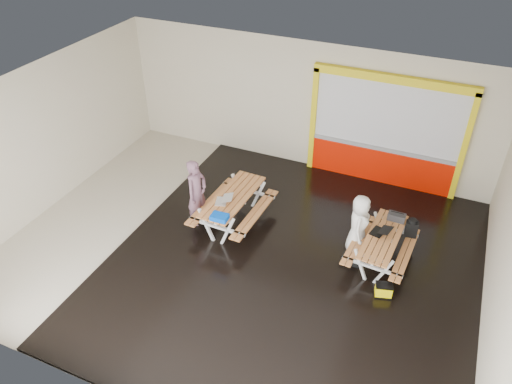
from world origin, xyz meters
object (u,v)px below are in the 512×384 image
at_px(picnic_table_right, 382,242).
at_px(dark_case, 351,259).
at_px(blue_pouch, 220,217).
at_px(picnic_table_left, 233,203).
at_px(toolbox, 397,217).
at_px(laptop_right, 381,231).
at_px(fluke_bag, 384,290).
at_px(person_left, 197,193).
at_px(backpack, 411,228).
at_px(person_right, 359,225).
at_px(laptop_left, 224,200).

relative_size(picnic_table_right, dark_case, 4.75).
height_order(picnic_table_right, blue_pouch, blue_pouch).
bearing_deg(picnic_table_left, toolbox, 11.25).
relative_size(laptop_right, toolbox, 1.24).
distance_m(toolbox, dark_case, 1.32).
relative_size(picnic_table_right, fluke_bag, 4.93).
bearing_deg(blue_pouch, person_left, 145.87).
distance_m(backpack, dark_case, 1.44).
distance_m(toolbox, backpack, 0.39).
height_order(person_left, person_right, person_left).
xyz_separation_m(picnic_table_left, person_right, (2.87, 0.19, 0.14)).
bearing_deg(fluke_bag, dark_case, 139.13).
bearing_deg(laptop_right, backpack, 42.35).
xyz_separation_m(laptop_right, dark_case, (-0.46, -0.33, -0.66)).
height_order(picnic_table_right, person_left, person_left).
bearing_deg(dark_case, person_right, 92.48).
relative_size(person_left, dark_case, 4.19).
xyz_separation_m(person_right, backpack, (1.04, 0.46, -0.10)).
bearing_deg(laptop_left, person_left, 178.73).
xyz_separation_m(person_right, laptop_right, (0.47, -0.06, 0.02)).
bearing_deg(person_right, picnic_table_left, 86.19).
xyz_separation_m(person_right, toolbox, (0.69, 0.52, 0.05)).
bearing_deg(backpack, laptop_right, -137.65).
relative_size(laptop_left, dark_case, 1.18).
bearing_deg(laptop_right, dark_case, -143.88).
relative_size(picnic_table_right, person_right, 1.33).
distance_m(picnic_table_right, person_left, 4.23).
relative_size(picnic_table_left, person_left, 1.26).
height_order(laptop_right, dark_case, laptop_right).
xyz_separation_m(picnic_table_right, blue_pouch, (-3.31, -0.96, 0.31)).
bearing_deg(laptop_left, backpack, 13.32).
height_order(person_left, laptop_right, person_left).
xyz_separation_m(person_left, laptop_right, (4.12, 0.41, -0.07)).
height_order(picnic_table_left, dark_case, picnic_table_left).
height_order(laptop_left, blue_pouch, laptop_left).
bearing_deg(dark_case, toolbox, 53.41).
distance_m(blue_pouch, backpack, 4.11).
height_order(person_left, toolbox, person_left).
xyz_separation_m(laptop_left, toolbox, (3.65, 1.00, -0.06)).
height_order(picnic_table_right, backpack, backpack).
relative_size(picnic_table_left, blue_pouch, 5.77).
bearing_deg(backpack, blue_pouch, -157.97).
bearing_deg(blue_pouch, laptop_left, 108.87).
height_order(backpack, fluke_bag, backpack).
relative_size(backpack, dark_case, 1.10).
xyz_separation_m(person_right, blue_pouch, (-2.76, -1.08, 0.11)).
distance_m(picnic_table_right, laptop_right, 0.25).
bearing_deg(person_right, backpack, -73.85).
xyz_separation_m(toolbox, fluke_bag, (0.15, -1.62, -0.62)).
xyz_separation_m(laptop_left, laptop_right, (3.43, 0.43, -0.09)).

